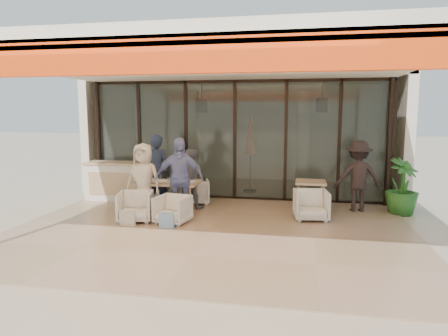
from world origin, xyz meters
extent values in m
plane|color=#C6B293|center=(0.00, 0.00, 0.00)|extent=(70.00, 70.00, 0.00)
cube|color=tan|center=(0.00, 0.00, 0.01)|extent=(8.00, 6.00, 0.01)
cube|color=silver|center=(0.00, 0.00, 3.30)|extent=(8.00, 6.00, 0.20)
cube|color=#FF420D|center=(0.00, -2.94, 3.02)|extent=(8.00, 0.12, 0.45)
cube|color=#DC5412|center=(0.00, -2.25, 3.14)|extent=(8.00, 1.50, 0.06)
cylinder|color=black|center=(-3.88, 2.88, 1.60)|extent=(0.12, 0.12, 3.20)
cylinder|color=black|center=(3.88, 2.88, 1.60)|extent=(0.12, 0.12, 3.20)
cube|color=#9EADA3|center=(0.00, 3.00, 1.60)|extent=(8.00, 0.03, 3.20)
cube|color=black|center=(0.00, 3.00, 0.04)|extent=(8.00, 0.10, 0.08)
cube|color=black|center=(0.00, 3.00, 3.16)|extent=(8.00, 0.10, 0.08)
cube|color=black|center=(-4.00, 3.00, 1.60)|extent=(0.08, 0.10, 3.20)
cube|color=black|center=(-2.70, 3.00, 1.60)|extent=(0.08, 0.10, 3.20)
cube|color=black|center=(-1.35, 3.00, 1.60)|extent=(0.08, 0.10, 3.20)
cube|color=black|center=(0.00, 3.00, 1.60)|extent=(0.08, 0.10, 3.20)
cube|color=black|center=(1.35, 3.00, 1.60)|extent=(0.08, 0.10, 3.20)
cube|color=black|center=(2.70, 3.00, 1.60)|extent=(0.08, 0.10, 3.20)
cube|color=black|center=(4.00, 3.00, 1.60)|extent=(0.08, 0.10, 3.20)
cube|color=silver|center=(0.00, 6.50, 1.70)|extent=(9.00, 0.25, 3.40)
cube|color=silver|center=(-4.40, 4.75, 1.70)|extent=(0.25, 3.50, 3.40)
cube|color=silver|center=(4.40, 4.75, 1.70)|extent=(0.25, 3.50, 3.40)
cube|color=silver|center=(0.00, 4.75, 3.40)|extent=(9.00, 3.50, 0.25)
cube|color=tan|center=(0.00, 4.75, 0.01)|extent=(8.00, 3.50, 0.02)
cylinder|color=silver|center=(-1.60, 4.60, 1.50)|extent=(0.40, 0.40, 3.00)
cylinder|color=silver|center=(1.80, 4.60, 1.50)|extent=(0.40, 0.40, 3.00)
cylinder|color=black|center=(-1.20, 4.20, 3.00)|extent=(0.03, 0.03, 0.70)
cube|color=black|center=(-1.20, 4.20, 2.55)|extent=(0.30, 0.30, 0.40)
sphere|color=#FFBF72|center=(-1.20, 4.20, 2.55)|extent=(0.18, 0.18, 0.18)
cylinder|color=black|center=(2.30, 4.20, 3.00)|extent=(0.03, 0.03, 0.70)
cube|color=black|center=(2.30, 4.20, 2.55)|extent=(0.30, 0.30, 0.40)
sphere|color=#FFBF72|center=(2.30, 4.20, 2.55)|extent=(0.18, 0.18, 0.18)
cylinder|color=black|center=(0.30, 4.00, 0.05)|extent=(0.40, 0.40, 0.05)
cylinder|color=black|center=(0.30, 4.00, 1.05)|extent=(0.04, 0.04, 2.10)
cone|color=#DA5213|center=(0.30, 4.00, 1.70)|extent=(0.32, 0.32, 1.10)
cube|color=silver|center=(-2.99, 2.30, 0.50)|extent=(1.80, 0.60, 1.00)
cube|color=tan|center=(-2.99, 2.30, 1.01)|extent=(1.85, 0.65, 0.06)
cube|color=tan|center=(-2.99, 1.99, 0.50)|extent=(1.50, 0.02, 0.60)
cube|color=tan|center=(-1.33, 1.31, 0.72)|extent=(1.50, 0.90, 0.05)
cube|color=white|center=(-1.33, 1.31, 0.74)|extent=(1.30, 0.35, 0.01)
cylinder|color=tan|center=(-1.95, 0.99, 0.35)|extent=(0.06, 0.06, 0.70)
cylinder|color=tan|center=(-0.71, 0.99, 0.35)|extent=(0.06, 0.06, 0.70)
cylinder|color=tan|center=(-1.95, 1.63, 0.35)|extent=(0.06, 0.06, 0.70)
cylinder|color=tan|center=(-0.71, 1.63, 0.35)|extent=(0.06, 0.06, 0.70)
cylinder|color=white|center=(-1.78, 1.16, 0.81)|extent=(0.06, 0.06, 0.11)
cylinder|color=white|center=(-1.58, 1.51, 0.81)|extent=(0.06, 0.06, 0.11)
cylinder|color=white|center=(-1.28, 1.21, 0.81)|extent=(0.06, 0.06, 0.11)
cylinder|color=white|center=(-1.03, 1.49, 0.81)|extent=(0.06, 0.06, 0.11)
cylinder|color=white|center=(-0.83, 1.11, 0.81)|extent=(0.06, 0.06, 0.11)
cylinder|color=white|center=(-1.88, 1.36, 0.81)|extent=(0.06, 0.06, 0.11)
cylinder|color=brown|center=(-1.88, 1.46, 0.83)|extent=(0.07, 0.07, 0.16)
cylinder|color=black|center=(-1.43, 1.59, 0.83)|extent=(0.09, 0.09, 0.17)
cylinder|color=black|center=(-1.43, 1.59, 0.93)|extent=(0.10, 0.10, 0.01)
cylinder|color=white|center=(-1.78, 1.01, 0.76)|extent=(0.22, 0.22, 0.01)
cylinder|color=white|center=(-0.88, 1.01, 0.76)|extent=(0.22, 0.22, 0.01)
cylinder|color=white|center=(-1.78, 1.63, 0.76)|extent=(0.22, 0.22, 0.01)
cylinder|color=white|center=(-0.88, 1.63, 0.76)|extent=(0.22, 0.22, 0.01)
imported|color=white|center=(-1.75, 2.26, 0.36)|extent=(0.78, 0.74, 0.72)
imported|color=white|center=(-0.91, 2.26, 0.35)|extent=(0.84, 0.81, 0.70)
imported|color=white|center=(-1.75, 0.36, 0.37)|extent=(0.85, 0.81, 0.73)
imported|color=white|center=(-0.91, 0.36, 0.34)|extent=(0.75, 0.72, 0.67)
imported|color=#182136|center=(-1.75, 1.76, 0.91)|extent=(0.69, 0.47, 1.83)
imported|color=#5E5E63|center=(-0.91, 1.76, 0.74)|extent=(0.78, 0.64, 1.48)
imported|color=beige|center=(-1.75, 0.86, 0.83)|extent=(0.84, 0.57, 1.67)
imported|color=#6A77B1|center=(-0.91, 0.86, 0.90)|extent=(1.13, 0.69, 1.80)
cube|color=silver|center=(-1.75, -0.04, 0.17)|extent=(0.30, 0.10, 0.34)
cube|color=#99BFD8|center=(-0.91, -0.04, 0.17)|extent=(0.30, 0.10, 0.34)
cube|color=tan|center=(1.99, 1.94, 0.72)|extent=(0.70, 0.70, 0.05)
cylinder|color=tan|center=(1.71, 1.66, 0.35)|extent=(0.05, 0.05, 0.70)
cylinder|color=tan|center=(2.27, 1.66, 0.35)|extent=(0.05, 0.05, 0.70)
cylinder|color=tan|center=(1.71, 2.22, 0.35)|extent=(0.05, 0.05, 0.70)
cylinder|color=tan|center=(2.27, 2.22, 0.35)|extent=(0.05, 0.05, 0.70)
imported|color=white|center=(1.99, 1.19, 0.37)|extent=(0.79, 0.75, 0.74)
imported|color=black|center=(3.08, 2.17, 0.85)|extent=(1.17, 0.77, 1.70)
imported|color=#1E5919|center=(4.06, 2.11, 0.65)|extent=(1.04, 1.04, 1.31)
camera|label=1|loc=(1.69, -7.55, 2.34)|focal=32.00mm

